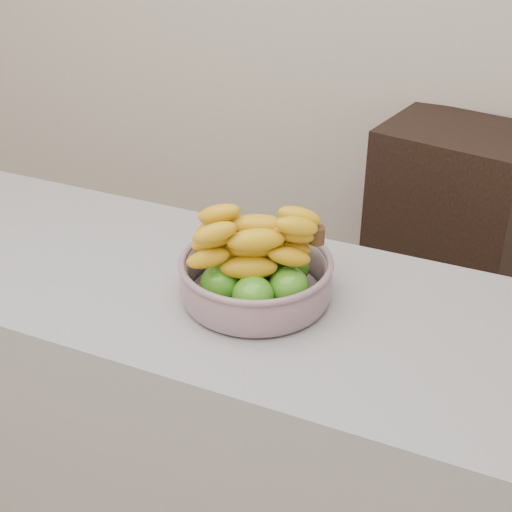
{
  "coord_description": "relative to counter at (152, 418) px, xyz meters",
  "views": [
    {
      "loc": [
        0.8,
        -0.56,
        1.73
      ],
      "look_at": [
        0.29,
        0.57,
        1.0
      ],
      "focal_mm": 50.0,
      "sensor_mm": 36.0,
      "label": 1
    }
  ],
  "objects": [
    {
      "name": "counter",
      "position": [
        0.0,
        0.0,
        0.0
      ],
      "size": [
        2.0,
        0.6,
        0.9
      ],
      "primitive_type": "cube",
      "color": "gray",
      "rests_on": "ground"
    },
    {
      "name": "fruit_bowl",
      "position": [
        0.29,
        -0.0,
        0.51
      ],
      "size": [
        0.32,
        0.32,
        0.19
      ],
      "rotation": [
        0.0,
        0.0,
        0.34
      ],
      "color": "#959DB2",
      "rests_on": "counter"
    },
    {
      "name": "cabinet",
      "position": [
        0.51,
        1.21,
        -0.0
      ],
      "size": [
        0.56,
        0.48,
        0.9
      ],
      "primitive_type": "cube",
      "rotation": [
        0.0,
        0.0,
        -0.19
      ],
      "color": "black",
      "rests_on": "ground"
    }
  ]
}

